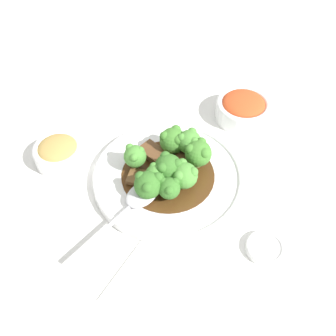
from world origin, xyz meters
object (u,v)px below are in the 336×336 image
beef_strip_1 (155,154)px  broccoli_floret_3 (173,140)px  broccoli_floret_5 (135,156)px  side_bowl_appetizer (59,152)px  broccoli_floret_0 (189,141)px  serving_spoon (137,199)px  main_plate (168,176)px  beef_strip_2 (142,178)px  sauce_dish (265,248)px  broccoli_floret_7 (168,167)px  side_bowl_kimchi (243,108)px  broccoli_floret_8 (148,184)px  broccoli_floret_4 (184,175)px  broccoli_floret_6 (198,153)px  beef_strip_0 (182,164)px  broccoli_floret_1 (156,175)px  broccoli_floret_2 (169,188)px

beef_strip_1 → broccoli_floret_3: (0.03, -0.03, 0.02)m
broccoli_floret_3 → broccoli_floret_5: broccoli_floret_3 is taller
side_bowl_appetizer → broccoli_floret_5: bearing=-80.2°
broccoli_floret_0 → serving_spoon: bearing=162.1°
main_plate → beef_strip_2: (-0.03, 0.04, 0.01)m
side_bowl_appetizer → sauce_dish: bearing=-96.3°
main_plate → serving_spoon: 0.08m
broccoli_floret_3 → broccoli_floret_7: 0.07m
side_bowl_kimchi → broccoli_floret_3: bearing=149.5°
beef_strip_2 → broccoli_floret_0: (0.09, -0.06, 0.03)m
broccoli_floret_8 → broccoli_floret_4: bearing=-49.3°
beef_strip_2 → side_bowl_kimchi: 0.28m
side_bowl_kimchi → broccoli_floret_0: bearing=158.0°
broccoli_floret_6 → serving_spoon: (-0.12, 0.07, -0.03)m
broccoli_floret_3 → broccoli_floret_7: bearing=-165.2°
beef_strip_2 → beef_strip_0: bearing=-43.7°
beef_strip_0 → broccoli_floret_6: (0.01, -0.03, 0.03)m
broccoli_floret_1 → side_bowl_kimchi: size_ratio=0.39×
beef_strip_0 → sauce_dish: (-0.11, -0.18, -0.02)m
broccoli_floret_2 → side_bowl_appetizer: 0.24m
broccoli_floret_5 → side_bowl_appetizer: 0.16m
broccoli_floret_7 → side_bowl_appetizer: (-0.02, 0.22, -0.03)m
serving_spoon → side_bowl_kimchi: side_bowl_kimchi is taller
broccoli_floret_1 → side_bowl_kimchi: 0.27m
side_bowl_kimchi → beef_strip_2: bearing=154.4°
broccoli_floret_1 → broccoli_floret_5: size_ratio=0.93×
beef_strip_2 → broccoli_floret_3: size_ratio=1.07×
beef_strip_2 → broccoli_floret_5: broccoli_floret_5 is taller
serving_spoon → beef_strip_1: bearing=6.7°
beef_strip_0 → broccoli_floret_4: bearing=-156.1°
beef_strip_2 → side_bowl_kimchi: side_bowl_kimchi is taller
beef_strip_0 → side_bowl_kimchi: side_bowl_kimchi is taller
side_bowl_kimchi → broccoli_floret_6: bearing=167.5°
beef_strip_1 → side_bowl_kimchi: 0.23m
main_plate → broccoli_floret_4: (-0.01, -0.04, 0.04)m
broccoli_floret_8 → side_bowl_kimchi: 0.30m
broccoli_floret_8 → serving_spoon: 0.03m
broccoli_floret_3 → serving_spoon: 0.14m
beef_strip_1 → broccoli_floret_0: broccoli_floret_0 is taller
main_plate → broccoli_floret_2: size_ratio=6.41×
broccoli_floret_0 → broccoli_floret_4: size_ratio=1.10×
broccoli_floret_4 → broccoli_floret_6: size_ratio=0.90×
beef_strip_1 → broccoli_floret_1: size_ratio=1.57×
broccoli_floret_0 → beef_strip_1: bearing=116.8°
broccoli_floret_7 → serving_spoon: size_ratio=0.28×
beef_strip_0 → broccoli_floret_5: size_ratio=1.14×
broccoli_floret_0 → broccoli_floret_3: 0.03m
broccoli_floret_4 → side_bowl_kimchi: (0.24, -0.05, -0.02)m
broccoli_floret_1 → side_bowl_kimchi: broccoli_floret_1 is taller
side_bowl_appetizer → broccoli_floret_7: bearing=-84.4°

